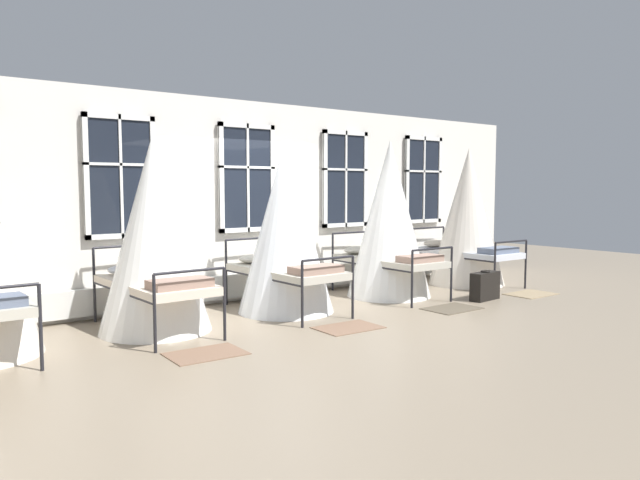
{
  "coord_description": "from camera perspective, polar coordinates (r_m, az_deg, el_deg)",
  "views": [
    {
      "loc": [
        -4.87,
        -7.11,
        1.77
      ],
      "look_at": [
        0.59,
        -0.01,
        0.99
      ],
      "focal_mm": 34.12,
      "sensor_mm": 36.0,
      "label": 1
    }
  ],
  "objects": [
    {
      "name": "window_bank",
      "position": [
        9.54,
        -6.74,
        0.51
      ],
      "size": [
        8.9,
        0.1,
        2.68
      ],
      "color": "black",
      "rests_on": "ground"
    },
    {
      "name": "back_wall_with_windows",
      "position": [
        9.62,
        -7.14,
        3.65
      ],
      "size": [
        12.6,
        0.1,
        3.1
      ],
      "primitive_type": "cube",
      "color": "silver",
      "rests_on": "ground"
    },
    {
      "name": "suitcase_dark",
      "position": [
        9.91,
        15.21,
        -4.18
      ],
      "size": [
        0.58,
        0.26,
        0.47
      ],
      "rotation": [
        0.0,
        0.0,
        0.09
      ],
      "color": "black",
      "rests_on": "ground"
    },
    {
      "name": "rug_fifth",
      "position": [
        10.68,
        19.17,
        -4.81
      ],
      "size": [
        0.81,
        0.57,
        0.01
      ],
      "primitive_type": "cube",
      "rotation": [
        0.0,
        0.0,
        -0.01
      ],
      "color": "#8E7A5B",
      "rests_on": "ground"
    },
    {
      "name": "rug_fourth",
      "position": [
        9.12,
        12.27,
        -6.3
      ],
      "size": [
        0.8,
        0.56,
        0.01
      ],
      "primitive_type": "cube",
      "rotation": [
        0.0,
        0.0,
        0.0
      ],
      "color": "brown",
      "rests_on": "ground"
    },
    {
      "name": "ground",
      "position": [
        8.8,
        -3.1,
        -6.63
      ],
      "size": [
        23.2,
        23.2,
        0.0
      ],
      "primitive_type": "plane",
      "color": "gray"
    },
    {
      "name": "cot_fifth",
      "position": [
        11.38,
        13.66,
        2.0
      ],
      "size": [
        1.37,
        1.97,
        2.48
      ],
      "rotation": [
        0.0,
        0.0,
        1.55
      ],
      "color": "black",
      "rests_on": "ground"
    },
    {
      "name": "cot_third",
      "position": [
        8.59,
        -3.25,
        1.07
      ],
      "size": [
        1.37,
        1.96,
        2.43
      ],
      "rotation": [
        0.0,
        0.0,
        1.59
      ],
      "color": "black",
      "rests_on": "ground"
    },
    {
      "name": "cot_fourth",
      "position": [
        9.9,
        6.52,
        1.84
      ],
      "size": [
        1.37,
        1.97,
        2.53
      ],
      "rotation": [
        0.0,
        0.0,
        1.55
      ],
      "color": "black",
      "rests_on": "ground"
    },
    {
      "name": "cot_second",
      "position": [
        7.68,
        -15.33,
        0.23
      ],
      "size": [
        1.37,
        1.96,
        2.37
      ],
      "rotation": [
        0.0,
        0.0,
        1.59
      ],
      "color": "black",
      "rests_on": "ground"
    },
    {
      "name": "rug_second",
      "position": [
        6.67,
        -10.67,
        -10.44
      ],
      "size": [
        0.83,
        0.6,
        0.01
      ],
      "primitive_type": "cube",
      "rotation": [
        0.0,
        0.0,
        -0.05
      ],
      "color": "brown",
      "rests_on": "ground"
    },
    {
      "name": "rug_third",
      "position": [
        7.74,
        2.66,
        -8.21
      ],
      "size": [
        0.82,
        0.59,
        0.01
      ],
      "primitive_type": "cube",
      "rotation": [
        0.0,
        0.0,
        -0.04
      ],
      "color": "brown",
      "rests_on": "ground"
    }
  ]
}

